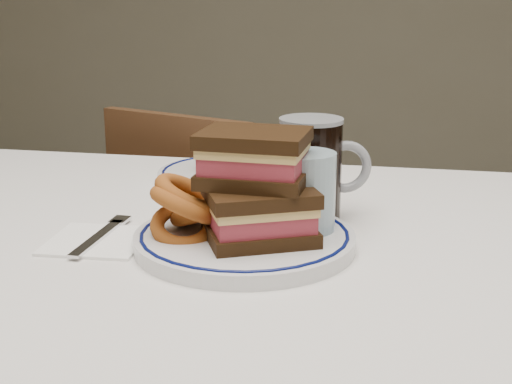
% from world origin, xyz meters
% --- Properties ---
extents(dining_table, '(1.27, 0.87, 0.75)m').
position_xyz_m(dining_table, '(0.00, 0.00, 0.64)').
color(dining_table, silver).
rests_on(dining_table, floor).
extents(chair_far, '(0.48, 0.48, 0.81)m').
position_xyz_m(chair_far, '(-0.21, 0.65, 0.44)').
color(chair_far, '#3F2914').
rests_on(chair_far, floor).
extents(main_plate, '(0.28, 0.28, 0.02)m').
position_xyz_m(main_plate, '(0.03, -0.03, 0.76)').
color(main_plate, silver).
rests_on(main_plate, dining_table).
extents(reuben_sandwich, '(0.16, 0.15, 0.13)m').
position_xyz_m(reuben_sandwich, '(0.05, -0.04, 0.83)').
color(reuben_sandwich, black).
rests_on(reuben_sandwich, main_plate).
extents(onion_rings_main, '(0.11, 0.12, 0.10)m').
position_xyz_m(onion_rings_main, '(-0.04, -0.04, 0.80)').
color(onion_rings_main, brown).
rests_on(onion_rings_main, main_plate).
extents(ketchup_ramekin, '(0.05, 0.05, 0.03)m').
position_xyz_m(ketchup_ramekin, '(-0.02, 0.07, 0.79)').
color(ketchup_ramekin, white).
rests_on(ketchup_ramekin, main_plate).
extents(beer_mug, '(0.13, 0.09, 0.15)m').
position_xyz_m(beer_mug, '(0.10, 0.09, 0.82)').
color(beer_mug, black).
rests_on(beer_mug, dining_table).
extents(water_glass, '(0.08, 0.08, 0.12)m').
position_xyz_m(water_glass, '(0.10, 0.00, 0.81)').
color(water_glass, '#91ACBB').
rests_on(water_glass, dining_table).
extents(far_plate, '(0.25, 0.25, 0.02)m').
position_xyz_m(far_plate, '(-0.06, 0.28, 0.76)').
color(far_plate, silver).
rests_on(far_plate, dining_table).
extents(onion_rings_far, '(0.13, 0.08, 0.07)m').
position_xyz_m(onion_rings_far, '(-0.06, 0.28, 0.78)').
color(onion_rings_far, brown).
rests_on(onion_rings_far, far_plate).
extents(napkin_fork, '(0.13, 0.16, 0.01)m').
position_xyz_m(napkin_fork, '(-0.16, -0.05, 0.75)').
color(napkin_fork, white).
rests_on(napkin_fork, dining_table).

